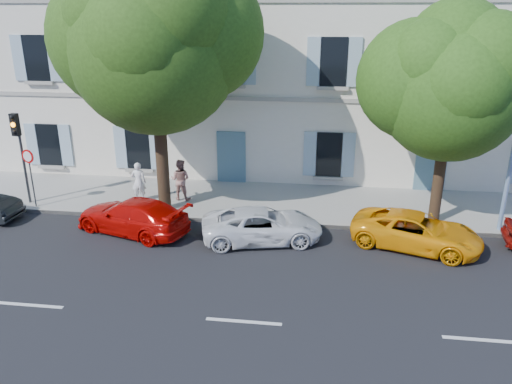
# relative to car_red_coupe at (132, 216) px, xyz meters

# --- Properties ---
(ground) EXTENTS (90.00, 90.00, 0.00)m
(ground) POSITION_rel_car_red_coupe_xyz_m (4.85, -1.01, -0.63)
(ground) COLOR black
(sidewalk) EXTENTS (36.00, 4.50, 0.15)m
(sidewalk) POSITION_rel_car_red_coupe_xyz_m (4.85, 3.44, -0.55)
(sidewalk) COLOR #A09E96
(sidewalk) RESTS_ON ground
(kerb) EXTENTS (36.00, 0.16, 0.16)m
(kerb) POSITION_rel_car_red_coupe_xyz_m (4.85, 1.27, -0.55)
(kerb) COLOR #9E998E
(kerb) RESTS_ON ground
(building) EXTENTS (28.00, 7.00, 12.00)m
(building) POSITION_rel_car_red_coupe_xyz_m (4.85, 9.19, 5.37)
(building) COLOR silver
(building) RESTS_ON ground
(car_red_coupe) EXTENTS (4.67, 3.02, 1.26)m
(car_red_coupe) POSITION_rel_car_red_coupe_xyz_m (0.00, 0.00, 0.00)
(car_red_coupe) COLOR #C60905
(car_red_coupe) RESTS_ON ground
(car_white_coupe) EXTENTS (4.51, 2.80, 1.17)m
(car_white_coupe) POSITION_rel_car_red_coupe_xyz_m (4.75, -0.10, -0.05)
(car_white_coupe) COLOR white
(car_white_coupe) RESTS_ON ground
(car_yellow_supercar) EXTENTS (4.70, 3.22, 1.19)m
(car_yellow_supercar) POSITION_rel_car_red_coupe_xyz_m (10.00, 0.05, -0.03)
(car_yellow_supercar) COLOR #FFA20A
(car_yellow_supercar) RESTS_ON ground
(tree_left) EXTENTS (6.18, 6.18, 9.58)m
(tree_left) POSITION_rel_car_red_coupe_xyz_m (0.60, 1.95, 5.69)
(tree_left) COLOR #3A2819
(tree_left) RESTS_ON sidewalk
(tree_right) EXTENTS (4.96, 4.96, 7.64)m
(tree_right) POSITION_rel_car_red_coupe_xyz_m (10.98, 2.06, 4.42)
(tree_right) COLOR #3A2819
(tree_right) RESTS_ON sidewalk
(traffic_light) EXTENTS (0.32, 0.42, 3.73)m
(traffic_light) POSITION_rel_car_red_coupe_xyz_m (-5.17, 1.84, 2.22)
(traffic_light) COLOR #383A3D
(traffic_light) RESTS_ON sidewalk
(road_sign) EXTENTS (0.54, 0.17, 2.39)m
(road_sign) POSITION_rel_car_red_coupe_xyz_m (-4.67, 1.52, 1.24)
(road_sign) COLOR #383A3D
(road_sign) RESTS_ON sidewalk
(pedestrian_a) EXTENTS (0.63, 0.44, 1.66)m
(pedestrian_a) POSITION_rel_car_red_coupe_xyz_m (-0.71, 2.72, 0.35)
(pedestrian_a) COLOR white
(pedestrian_a) RESTS_ON sidewalk
(pedestrian_b) EXTENTS (0.90, 0.73, 1.74)m
(pedestrian_b) POSITION_rel_car_red_coupe_xyz_m (0.95, 3.09, 0.39)
(pedestrian_b) COLOR tan
(pedestrian_b) RESTS_ON sidewalk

